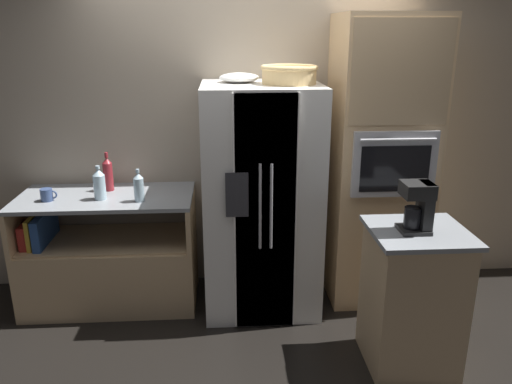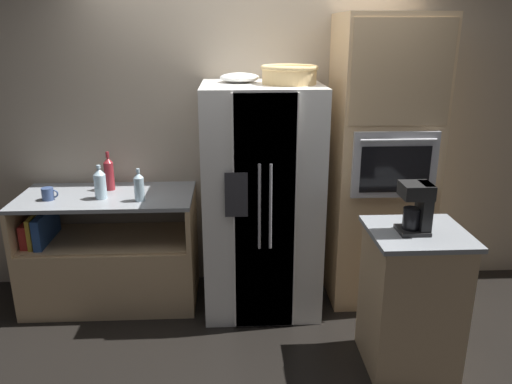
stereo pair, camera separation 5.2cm
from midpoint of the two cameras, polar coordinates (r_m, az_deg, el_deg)
The scene contains 13 objects.
ground_plane at distance 4.14m, azimuth -1.03°, elevation -12.54°, with size 20.00×20.00×0.00m, color black.
wall_back at distance 4.11m, azimuth -1.47°, elevation 8.16°, with size 12.00×0.06×2.80m.
counter_left at distance 4.20m, azimuth -16.68°, elevation -7.86°, with size 1.33×0.67×0.90m.
refrigerator at distance 3.82m, azimuth 0.19°, elevation -0.82°, with size 0.87×0.85×1.74m.
wall_oven at distance 4.00m, azimuth 13.58°, elevation 3.22°, with size 0.74×0.70×2.22m.
island_counter at distance 3.40m, azimuth 16.97°, elevation -11.48°, with size 0.59×0.56×0.94m.
wicker_basket at distance 3.61m, azimuth 3.39°, elevation 13.33°, with size 0.41×0.41×0.13m.
fruit_bowl at distance 3.73m, azimuth -2.34°, elevation 12.94°, with size 0.29×0.29×0.07m.
bottle_tall at distance 4.08m, azimuth -16.91°, elevation 1.99°, with size 0.07×0.07×0.31m.
bottle_short at distance 3.88m, azimuth -17.84°, elevation 0.88°, with size 0.09×0.09×0.26m.
bottle_wide at distance 3.76m, azimuth -13.64°, elevation 0.57°, with size 0.07×0.07×0.25m.
mug at distance 4.00m, azimuth -23.12°, elevation -0.30°, with size 0.12×0.09×0.09m.
coffee_maker at distance 3.12m, azimuth 17.68°, elevation -1.46°, with size 0.18×0.17×0.31m.
Camera 1 is at (-0.19, -3.56, 2.10)m, focal length 35.00 mm.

